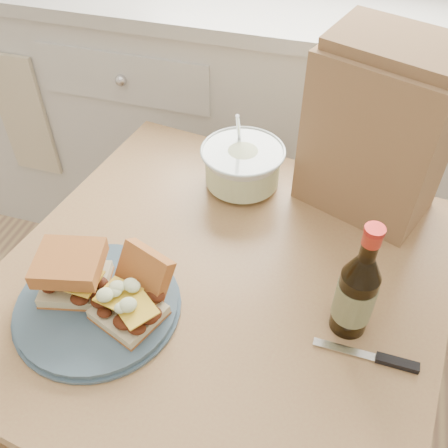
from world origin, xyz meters
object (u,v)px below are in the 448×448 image
(dining_table, at_px, (221,308))
(plate, at_px, (98,306))
(paper_bag, at_px, (377,136))
(beer_bottle, at_px, (356,293))
(coleslaw_bowl, at_px, (242,168))

(dining_table, xyz_separation_m, plate, (-0.20, -0.14, 0.11))
(dining_table, distance_m, paper_bag, 0.49)
(beer_bottle, height_order, paper_bag, paper_bag)
(plate, distance_m, beer_bottle, 0.47)
(dining_table, relative_size, paper_bag, 2.71)
(beer_bottle, relative_size, paper_bag, 0.70)
(coleslaw_bowl, bearing_deg, dining_table, -82.79)
(dining_table, height_order, coleslaw_bowl, coleslaw_bowl)
(beer_bottle, bearing_deg, plate, -149.28)
(plate, height_order, coleslaw_bowl, coleslaw_bowl)
(plate, height_order, paper_bag, paper_bag)
(dining_table, height_order, paper_bag, paper_bag)
(beer_bottle, bearing_deg, paper_bag, 109.94)
(dining_table, height_order, plate, plate)
(dining_table, relative_size, beer_bottle, 3.89)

